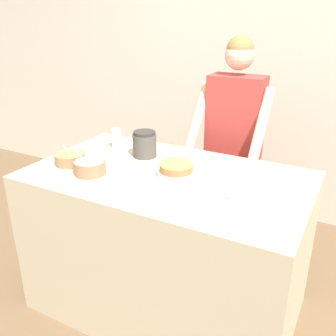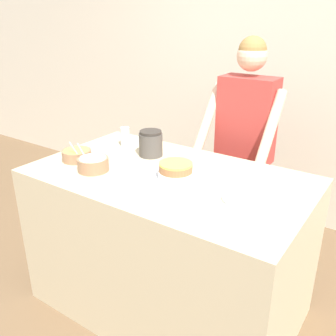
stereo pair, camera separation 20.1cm
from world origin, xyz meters
name	(u,v)px [view 1 (the left image)]	position (x,y,z in m)	size (l,w,h in m)	color
wall_back	(253,69)	(0.00, 2.02, 1.30)	(10.00, 0.05, 2.60)	beige
counter	(167,243)	(0.00, 0.46, 0.46)	(1.56, 0.91, 0.91)	#C6B793
person_baker	(234,131)	(0.13, 1.20, 0.98)	(0.51, 0.45, 1.61)	#2D2D38
cake	(176,173)	(0.08, 0.41, 0.95)	(0.35, 0.35, 0.10)	silver
frosting_bowl_yellow	(70,158)	(-0.58, 0.32, 0.95)	(0.18, 0.18, 0.14)	#936B4C
frosting_bowl_white	(90,167)	(-0.38, 0.26, 0.95)	(0.18, 0.18, 0.18)	#936B4C
drinking_glass	(116,138)	(-0.50, 0.69, 0.98)	(0.06, 0.06, 0.13)	silver
ceramic_plate	(250,195)	(0.49, 0.42, 0.92)	(0.24, 0.24, 0.01)	silver
stoneware_jar	(145,144)	(-0.26, 0.64, 0.99)	(0.15, 0.15, 0.16)	#4C4742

